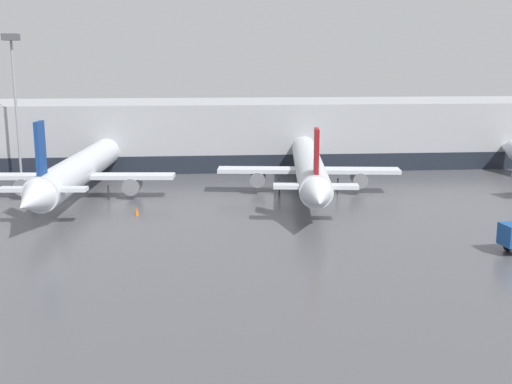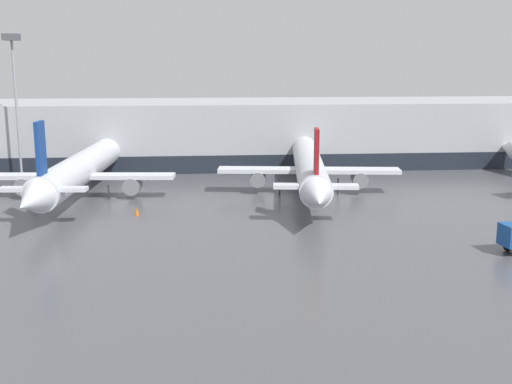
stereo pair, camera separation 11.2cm
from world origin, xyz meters
TOP-DOWN VIEW (x-y plane):
  - terminal_building at (-0.13, 61.89)m, footprint 160.00×28.65m
  - parked_jet_0 at (25.69, 40.63)m, footprint 20.64×39.90m
  - parked_jet_1 at (0.24, 40.09)m, footprint 20.98×36.07m
  - traffic_cone_1 at (7.22, 31.71)m, footprint 0.40×0.40m
  - apron_light_mast_0 at (-8.93, 51.34)m, footprint 1.80×1.80m

SIDE VIEW (x-z plane):
  - traffic_cone_1 at x=7.22m, z-range 0.00..0.76m
  - parked_jet_1 at x=0.24m, z-range -1.75..7.85m
  - parked_jet_0 at x=25.69m, z-range -1.24..7.62m
  - terminal_building at x=-0.13m, z-range 0.00..9.00m
  - apron_light_mast_0 at x=-8.93m, z-range 5.22..23.12m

